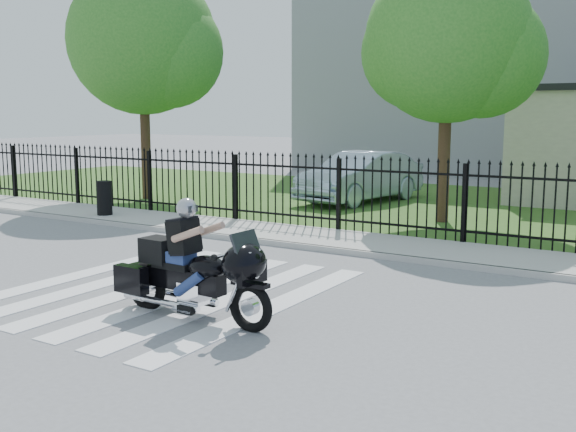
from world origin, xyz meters
The scene contains 12 objects.
ground centered at (0.00, 0.00, 0.00)m, with size 120.00×120.00×0.00m, color slate.
crosswalk centered at (0.00, 0.00, 0.01)m, with size 5.00×5.50×0.01m, color silver, non-canonical shape.
sidewalk centered at (0.00, 5.00, 0.06)m, with size 40.00×2.00×0.12m, color #ADAAA3.
curb centered at (0.00, 4.00, 0.06)m, with size 40.00×0.12×0.12m, color #ADAAA3.
grass_strip centered at (0.00, 12.00, 0.01)m, with size 40.00×12.00×0.02m, color #345A1F.
iron_fence centered at (0.00, 6.00, 0.90)m, with size 26.00×0.04×1.80m.
tree_left centered at (-8.50, 8.50, 5.17)m, with size 4.80×4.80×7.58m.
tree_mid centered at (1.50, 9.00, 4.67)m, with size 4.20×4.20×6.78m.
building_tall centered at (-3.00, 26.00, 6.00)m, with size 15.00×10.00×12.00m, color gray.
motorcycle_rider centered at (1.31, -0.96, 0.71)m, with size 2.62×0.83×1.73m.
parked_car centered at (-2.07, 11.47, 0.82)m, with size 1.70×4.88×1.61m, color #A6BAD0.
litter_bin centered at (-6.44, 4.69, 0.58)m, with size 0.41×0.41×0.92m, color black.
Camera 1 is at (7.28, -8.01, 2.85)m, focal length 42.00 mm.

